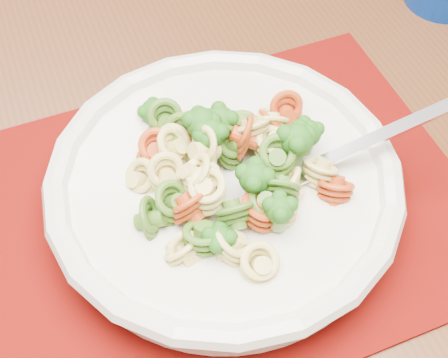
{
  "coord_description": "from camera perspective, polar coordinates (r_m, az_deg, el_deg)",
  "views": [
    {
      "loc": [
        0.13,
        -0.44,
        1.2
      ],
      "look_at": [
        0.15,
        -0.15,
        0.81
      ],
      "focal_mm": 50.0,
      "sensor_mm": 36.0,
      "label": 1
    }
  ],
  "objects": [
    {
      "name": "dining_table",
      "position": [
        0.64,
        -1.51,
        -2.56
      ],
      "size": [
        1.64,
        1.31,
        0.77
      ],
      "rotation": [
        0.0,
        0.0,
        0.3
      ],
      "color": "#4E2516",
      "rests_on": "ground"
    },
    {
      "name": "placemat",
      "position": [
        0.52,
        0.35,
        -2.67
      ],
      "size": [
        0.47,
        0.41,
        0.0
      ],
      "primitive_type": "cube",
      "rotation": [
        0.0,
        0.0,
        0.31
      ],
      "color": "#520803",
      "rests_on": "dining_table"
    },
    {
      "name": "pasta_bowl",
      "position": [
        0.49,
        0.0,
        -0.6
      ],
      "size": [
        0.28,
        0.28,
        0.05
      ],
      "color": "beige",
      "rests_on": "placemat"
    },
    {
      "name": "pasta_broccoli_heap",
      "position": [
        0.48,
        0.0,
        0.43
      ],
      "size": [
        0.24,
        0.24,
        0.06
      ],
      "primitive_type": null,
      "color": "#D1BA67",
      "rests_on": "pasta_bowl"
    },
    {
      "name": "fork",
      "position": [
        0.48,
        6.21,
        0.31
      ],
      "size": [
        0.18,
        0.06,
        0.08
      ],
      "primitive_type": null,
      "rotation": [
        0.0,
        -0.35,
        0.21
      ],
      "color": "silver",
      "rests_on": "pasta_bowl"
    }
  ]
}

